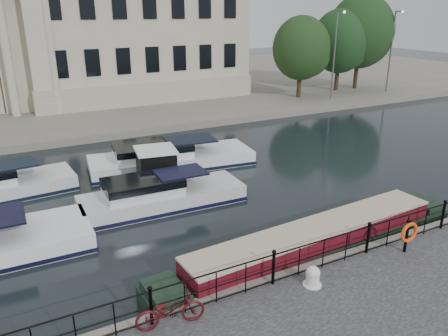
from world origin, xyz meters
The scene contains 12 objects.
ground_plane centered at (0.00, 0.00, 0.00)m, with size 160.00×160.00×0.00m, color black.
far_bank centered at (0.00, 39.00, 0.28)m, with size 120.00×42.00×0.55m, color #6B665B.
railing centered at (0.00, -2.25, 1.20)m, with size 24.14×0.14×1.22m.
civic_building centered at (-1.00, 34.71, 7.04)m, with size 53.55×31.84×16.85m.
lamp_posts centered at (26.00, 20.70, 4.80)m, with size 8.24×1.55×8.07m.
bicycle centered at (-3.57, -2.57, 1.06)m, with size 0.67×1.93×1.01m, color #4A0D13.
mooring_bollard centered at (1.06, -2.90, 0.86)m, with size 0.60×0.60×0.67m.
life_ring_post centered at (5.27, -2.90, 1.34)m, with size 0.77×0.20×1.26m.
narrowboat centered at (2.95, -0.79, 0.37)m, with size 13.67×2.64×1.50m.
harbour_hut centered at (-0.10, 8.29, 0.95)m, with size 3.04×2.66×2.17m.
cabin_cruisers centered at (-4.05, 8.05, 0.37)m, with size 20.82×9.86×1.99m.
trees centered at (25.80, 23.59, 5.73)m, with size 14.87×7.53×9.82m.
Camera 1 is at (-6.85, -11.90, 8.73)m, focal length 35.00 mm.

